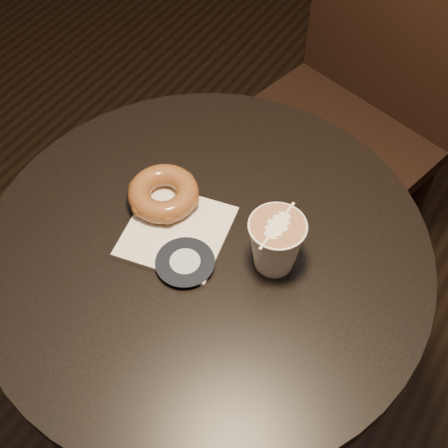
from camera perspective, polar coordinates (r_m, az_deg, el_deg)
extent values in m
plane|color=black|center=(1.63, -1.06, -17.21)|extent=(4.50, 4.50, 0.00)
cylinder|color=black|center=(0.97, -1.70, -2.58)|extent=(0.70, 0.70, 0.03)
cylinder|color=black|center=(1.29, -1.31, -11.71)|extent=(0.07, 0.07, 0.70)
cylinder|color=black|center=(1.62, -1.06, -17.09)|extent=(0.44, 0.44, 0.02)
cube|color=black|center=(1.47, 9.04, 6.86)|extent=(0.52, 0.52, 0.04)
cylinder|color=black|center=(1.64, -1.15, 1.14)|extent=(0.04, 0.04, 0.49)
cylinder|color=black|center=(1.51, 8.62, -6.91)|extent=(0.04, 0.04, 0.49)
cylinder|color=black|center=(1.82, 7.43, 7.53)|extent=(0.04, 0.04, 0.49)
cylinder|color=black|center=(1.70, 16.73, 0.84)|extent=(0.04, 0.04, 0.49)
cube|color=white|center=(0.97, -4.35, -0.71)|extent=(0.18, 0.18, 0.01)
torus|color=brown|center=(0.99, -5.56, 2.80)|extent=(0.11, 0.11, 0.04)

